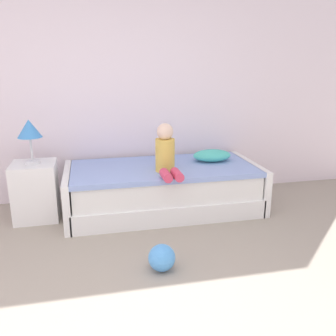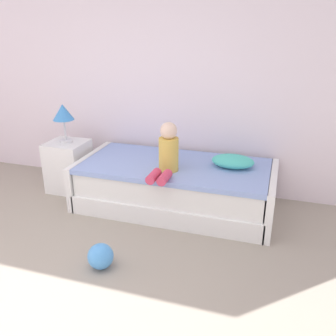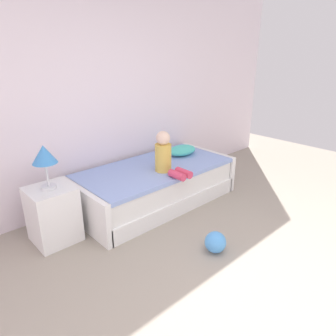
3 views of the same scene
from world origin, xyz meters
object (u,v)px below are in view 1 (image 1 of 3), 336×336
(bed, at_px, (163,188))
(nightstand, at_px, (36,191))
(pillow, at_px, (212,155))
(table_lamp, at_px, (29,131))
(child_figure, at_px, (166,153))
(toy_ball, at_px, (162,258))

(bed, xyz_separation_m, nightstand, (-1.35, 0.05, 0.05))
(nightstand, height_order, pillow, pillow)
(table_lamp, relative_size, pillow, 1.02)
(pillow, bearing_deg, bed, -170.48)
(child_figure, bearing_deg, bed, 86.09)
(table_lamp, distance_m, toy_ball, 1.87)
(table_lamp, xyz_separation_m, pillow, (1.95, 0.05, -0.37))
(pillow, distance_m, toy_ball, 1.66)
(bed, height_order, table_lamp, table_lamp)
(bed, xyz_separation_m, child_figure, (-0.02, -0.23, 0.46))
(bed, distance_m, nightstand, 1.35)
(nightstand, relative_size, table_lamp, 1.33)
(child_figure, bearing_deg, pillow, 28.22)
(nightstand, distance_m, toy_ball, 1.69)
(bed, height_order, nightstand, nightstand)
(bed, bearing_deg, nightstand, 177.89)
(toy_ball, bearing_deg, pillow, 57.09)
(nightstand, distance_m, pillow, 1.96)
(bed, bearing_deg, pillow, 9.52)
(table_lamp, bearing_deg, bed, -2.11)
(toy_ball, bearing_deg, table_lamp, 129.94)
(bed, relative_size, nightstand, 3.52)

